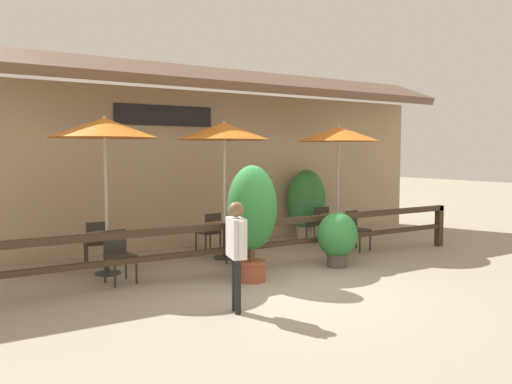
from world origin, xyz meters
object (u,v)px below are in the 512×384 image
(dining_table_far, at_px, (337,221))
(chair_far_wallside, at_px, (319,222))
(chair_far_streetside, at_px, (356,228))
(potted_plant_corner_fern, at_px, (337,237))
(patio_umbrella_middle, at_px, (224,132))
(potted_plant_small_flowering, at_px, (306,202))
(patio_umbrella_far, at_px, (338,134))
(dining_table_near, at_px, (107,242))
(chair_middle_streetside, at_px, (238,239))
(chair_near_streetside, at_px, (119,253))
(patio_umbrella_near, at_px, (104,128))
(dining_table_middle, at_px, (225,230))
(chair_near_wallside, at_px, (97,241))
(chair_middle_wallside, at_px, (210,230))
(pedestrian, at_px, (236,242))
(potted_plant_broad_leaf, at_px, (252,213))

(dining_table_far, xyz_separation_m, chair_far_wallside, (-0.08, 0.60, -0.08))
(chair_far_streetside, height_order, potted_plant_corner_fern, potted_plant_corner_fern)
(patio_umbrella_middle, relative_size, potted_plant_small_flowering, 1.62)
(patio_umbrella_far, bearing_deg, dining_table_near, 179.69)
(chair_middle_streetside, bearing_deg, dining_table_far, 5.38)
(chair_near_streetside, relative_size, patio_umbrella_middle, 0.31)
(chair_far_streetside, bearing_deg, potted_plant_corner_fern, -154.23)
(potted_plant_corner_fern, bearing_deg, patio_umbrella_middle, 129.51)
(patio_umbrella_near, relative_size, dining_table_middle, 3.50)
(chair_near_wallside, relative_size, chair_far_streetside, 1.00)
(patio_umbrella_middle, distance_m, chair_far_streetside, 3.67)
(patio_umbrella_far, height_order, potted_plant_corner_fern, patio_umbrella_far)
(chair_middle_wallside, height_order, potted_plant_small_flowering, potted_plant_small_flowering)
(patio_umbrella_near, relative_size, potted_plant_corner_fern, 2.70)
(chair_far_streetside, height_order, pedestrian, pedestrian)
(chair_middle_wallside, distance_m, patio_umbrella_far, 3.69)
(chair_near_wallside, relative_size, dining_table_far, 1.09)
(chair_far_wallside, relative_size, potted_plant_corner_fern, 0.84)
(potted_plant_small_flowering, bearing_deg, chair_near_wallside, -174.14)
(chair_middle_streetside, xyz_separation_m, potted_plant_small_flowering, (2.98, 1.75, 0.42))
(patio_umbrella_far, distance_m, potted_plant_small_flowering, 2.11)
(patio_umbrella_middle, xyz_separation_m, chair_middle_streetside, (-0.03, -0.62, -2.11))
(potted_plant_corner_fern, bearing_deg, chair_near_wallside, 148.92)
(potted_plant_broad_leaf, bearing_deg, potted_plant_small_flowering, 41.50)
(chair_middle_wallside, xyz_separation_m, pedestrian, (-1.45, -3.83, 0.48))
(chair_near_wallside, xyz_separation_m, chair_far_streetside, (5.36, -1.32, 0.00))
(dining_table_near, height_order, potted_plant_corner_fern, potted_plant_corner_fern)
(chair_far_wallside, height_order, potted_plant_broad_leaf, potted_plant_broad_leaf)
(chair_near_streetside, distance_m, dining_table_middle, 2.55)
(patio_umbrella_far, bearing_deg, chair_middle_wallside, 165.23)
(patio_umbrella_far, relative_size, pedestrian, 1.86)
(chair_far_streetside, xyz_separation_m, potted_plant_broad_leaf, (-3.37, -1.13, 0.67))
(pedestrian, bearing_deg, potted_plant_small_flowering, 147.09)
(patio_umbrella_middle, bearing_deg, patio_umbrella_near, -177.20)
(pedestrian, bearing_deg, patio_umbrella_near, -150.38)
(dining_table_middle, relative_size, chair_far_wallside, 0.92)
(chair_middle_streetside, distance_m, patio_umbrella_far, 3.63)
(patio_umbrella_near, relative_size, patio_umbrella_far, 1.00)
(chair_far_streetside, bearing_deg, pedestrian, -161.34)
(chair_near_streetside, relative_size, potted_plant_small_flowering, 0.50)
(potted_plant_small_flowering, bearing_deg, patio_umbrella_middle, -159.09)
(pedestrian, bearing_deg, dining_table_far, 137.71)
(patio_umbrella_far, bearing_deg, chair_far_wallside, 97.11)
(chair_middle_wallside, distance_m, potted_plant_small_flowering, 3.05)
(dining_table_near, relative_size, potted_plant_small_flowering, 0.46)
(dining_table_near, xyz_separation_m, potted_plant_corner_fern, (3.91, -1.68, -0.00))
(chair_far_streetside, bearing_deg, chair_middle_wallside, 144.53)
(patio_umbrella_middle, bearing_deg, patio_umbrella_far, -2.92)
(potted_plant_small_flowering, distance_m, pedestrian, 6.20)
(chair_near_wallside, height_order, potted_plant_broad_leaf, potted_plant_broad_leaf)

